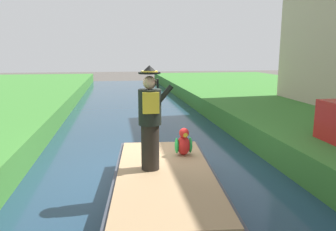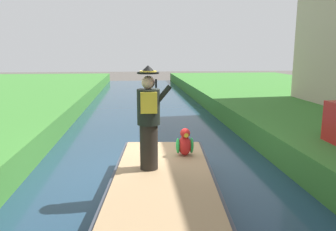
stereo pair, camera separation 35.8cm
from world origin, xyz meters
The scene contains 5 objects.
ground_plane centered at (0.00, 0.00, 0.00)m, with size 80.00×80.00×0.00m, color #4C4742.
canal_water centered at (0.00, 0.00, 0.05)m, with size 5.69×48.00×0.10m, color #1E384C.
boat centered at (0.00, -1.51, 0.40)m, with size 2.16×4.34×0.61m.
person_pirate centered at (-0.23, -1.31, 1.64)m, with size 0.61×0.42×1.85m.
parrot_plush centered at (0.52, -0.61, 0.95)m, with size 0.36×0.35×0.57m.
Camera 1 is at (-0.81, -6.86, 2.78)m, focal length 34.81 mm.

